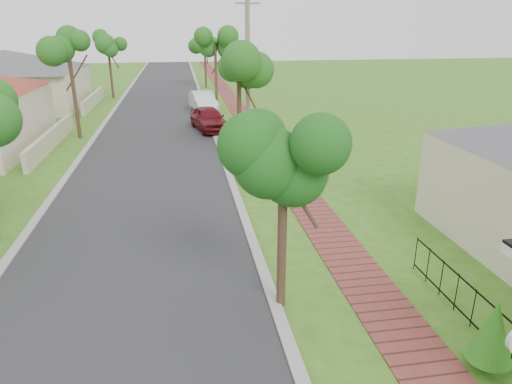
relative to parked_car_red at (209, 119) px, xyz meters
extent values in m
cube|color=#28282B|center=(-3.40, -2.96, -0.75)|extent=(7.00, 120.00, 0.02)
cube|color=#9E9E99|center=(0.25, -2.96, -0.75)|extent=(0.30, 120.00, 0.10)
cube|color=#9E9E99|center=(-7.05, -2.96, -0.75)|extent=(0.30, 120.00, 0.10)
cube|color=brown|center=(2.85, -2.96, -0.75)|extent=(1.50, 120.00, 0.03)
cube|color=black|center=(4.50, -22.96, -0.60)|extent=(0.03, 8.00, 0.03)
cylinder|color=black|center=(4.50, -22.29, -0.25)|extent=(0.02, 0.02, 1.00)
cylinder|color=black|center=(4.50, -21.63, -0.25)|extent=(0.02, 0.02, 1.00)
cylinder|color=black|center=(4.50, -20.96, -0.25)|extent=(0.02, 0.02, 1.00)
cylinder|color=black|center=(4.50, -20.29, -0.25)|extent=(0.02, 0.02, 1.00)
cylinder|color=black|center=(4.50, -19.63, -0.25)|extent=(0.02, 0.02, 1.00)
cylinder|color=black|center=(4.50, -18.96, -0.25)|extent=(0.02, 0.02, 1.00)
cylinder|color=#382619|center=(1.10, -6.96, 1.53)|extent=(0.22, 0.22, 4.55)
sphere|color=#1F5316|center=(1.10, -6.96, 3.93)|extent=(1.70, 1.70, 1.70)
cylinder|color=#382619|center=(1.10, 7.04, 1.70)|extent=(0.22, 0.22, 4.90)
sphere|color=#1F5316|center=(1.10, 7.04, 4.29)|extent=(1.70, 1.70, 1.70)
cylinder|color=#382619|center=(1.10, 21.04, 1.35)|extent=(0.22, 0.22, 4.20)
sphere|color=#1F5316|center=(1.10, 21.04, 3.57)|extent=(1.70, 1.70, 1.70)
cylinder|color=#382619|center=(-7.90, -0.96, 1.70)|extent=(0.22, 0.22, 4.90)
sphere|color=#1F5316|center=(-7.90, -0.96, 4.29)|extent=(1.70, 1.70, 1.70)
cylinder|color=#382619|center=(-7.90, 15.04, 1.53)|extent=(0.22, 0.22, 4.55)
sphere|color=#1F5316|center=(-7.90, 15.04, 3.93)|extent=(1.70, 1.70, 1.70)
sphere|color=#146518|center=(4.05, -22.86, -0.42)|extent=(0.70, 0.70, 0.70)
cone|color=#146518|center=(4.05, -22.86, 0.19)|extent=(0.80, 0.80, 1.21)
cube|color=#BFB299|center=(-9.00, -2.96, -0.25)|extent=(0.25, 10.00, 1.00)
cube|color=beige|center=(-15.40, 11.04, 0.75)|extent=(11.00, 10.00, 3.00)
pyramid|color=#4C4C51|center=(-15.40, 11.04, 3.05)|extent=(15.56, 15.56, 1.60)
cube|color=#BFB299|center=(-9.00, 11.04, -0.25)|extent=(0.25, 10.00, 1.00)
imported|color=maroon|center=(0.00, 0.00, 0.00)|extent=(2.60, 4.64, 1.49)
imported|color=white|center=(0.00, 6.88, 0.01)|extent=(2.23, 4.78, 1.52)
cylinder|color=#382619|center=(0.40, -20.03, 1.11)|extent=(0.22, 0.22, 3.71)
sphere|color=#1E5C1A|center=(0.40, -20.03, 3.07)|extent=(1.85, 1.85, 1.85)
cylinder|color=gray|center=(1.73, -5.63, 3.19)|extent=(0.24, 0.24, 7.87)
cube|color=gray|center=(1.73, -5.63, 6.73)|extent=(1.20, 0.08, 0.08)
camera|label=1|loc=(-1.78, -29.45, 5.81)|focal=32.00mm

